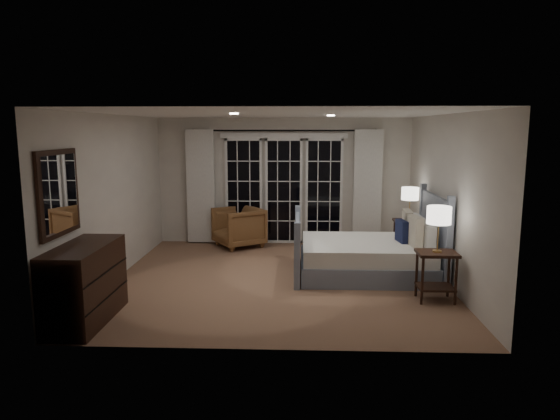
{
  "coord_description": "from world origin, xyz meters",
  "views": [
    {
      "loc": [
        0.32,
        -7.41,
        2.29
      ],
      "look_at": [
        0.02,
        0.15,
        1.05
      ],
      "focal_mm": 32.0,
      "sensor_mm": 36.0,
      "label": 1
    }
  ],
  "objects_px": {
    "armchair": "(239,227)",
    "dresser": "(85,284)",
    "bed": "(369,255)",
    "lamp_left": "(439,216)",
    "nightstand_right": "(408,233)",
    "lamp_right": "(410,194)",
    "nightstand_left": "(436,268)"
  },
  "relations": [
    {
      "from": "nightstand_right",
      "to": "lamp_left",
      "type": "relative_size",
      "value": 1.11
    },
    {
      "from": "nightstand_right",
      "to": "armchair",
      "type": "distance_m",
      "value": 3.22
    },
    {
      "from": "nightstand_left",
      "to": "dresser",
      "type": "xyz_separation_m",
      "value": [
        -4.38,
        -0.9,
        0.02
      ]
    },
    {
      "from": "lamp_right",
      "to": "armchair",
      "type": "relative_size",
      "value": 0.69
    },
    {
      "from": "lamp_left",
      "to": "nightstand_left",
      "type": "bearing_deg",
      "value": 153.43
    },
    {
      "from": "nightstand_left",
      "to": "armchair",
      "type": "distance_m",
      "value": 4.25
    },
    {
      "from": "nightstand_left",
      "to": "nightstand_right",
      "type": "xyz_separation_m",
      "value": [
        0.13,
        2.32,
        0.0
      ]
    },
    {
      "from": "nightstand_right",
      "to": "dresser",
      "type": "relative_size",
      "value": 0.51
    },
    {
      "from": "nightstand_right",
      "to": "lamp_right",
      "type": "xyz_separation_m",
      "value": [
        0.0,
        0.0,
        0.7
      ]
    },
    {
      "from": "nightstand_right",
      "to": "armchair",
      "type": "bearing_deg",
      "value": 167.86
    },
    {
      "from": "lamp_right",
      "to": "dresser",
      "type": "bearing_deg",
      "value": -144.39
    },
    {
      "from": "nightstand_right",
      "to": "lamp_left",
      "type": "bearing_deg",
      "value": -93.1
    },
    {
      "from": "nightstand_left",
      "to": "lamp_left",
      "type": "bearing_deg",
      "value": -26.57
    },
    {
      "from": "lamp_left",
      "to": "armchair",
      "type": "bearing_deg",
      "value": 135.21
    },
    {
      "from": "armchair",
      "to": "lamp_right",
      "type": "bearing_deg",
      "value": 44.81
    },
    {
      "from": "lamp_left",
      "to": "armchair",
      "type": "xyz_separation_m",
      "value": [
        -3.02,
        3.0,
        -0.77
      ]
    },
    {
      "from": "lamp_left",
      "to": "lamp_right",
      "type": "distance_m",
      "value": 2.32
    },
    {
      "from": "nightstand_right",
      "to": "dresser",
      "type": "xyz_separation_m",
      "value": [
        -4.5,
        -3.22,
        0.02
      ]
    },
    {
      "from": "nightstand_right",
      "to": "lamp_right",
      "type": "distance_m",
      "value": 0.7
    },
    {
      "from": "bed",
      "to": "lamp_left",
      "type": "xyz_separation_m",
      "value": [
        0.73,
        -1.17,
        0.84
      ]
    },
    {
      "from": "nightstand_left",
      "to": "nightstand_right",
      "type": "height_order",
      "value": "nightstand_right"
    },
    {
      "from": "lamp_left",
      "to": "armchair",
      "type": "distance_m",
      "value": 4.32
    },
    {
      "from": "nightstand_left",
      "to": "armchair",
      "type": "bearing_deg",
      "value": 135.21
    },
    {
      "from": "bed",
      "to": "armchair",
      "type": "relative_size",
      "value": 2.58
    },
    {
      "from": "lamp_left",
      "to": "lamp_right",
      "type": "height_order",
      "value": "lamp_left"
    },
    {
      "from": "nightstand_right",
      "to": "armchair",
      "type": "relative_size",
      "value": 0.8
    },
    {
      "from": "nightstand_left",
      "to": "armchair",
      "type": "relative_size",
      "value": 0.79
    },
    {
      "from": "armchair",
      "to": "dresser",
      "type": "bearing_deg",
      "value": -52.26
    },
    {
      "from": "lamp_right",
      "to": "armchair",
      "type": "height_order",
      "value": "lamp_right"
    },
    {
      "from": "bed",
      "to": "lamp_right",
      "type": "relative_size",
      "value": 3.73
    },
    {
      "from": "nightstand_right",
      "to": "lamp_left",
      "type": "height_order",
      "value": "lamp_left"
    },
    {
      "from": "armchair",
      "to": "bed",
      "type": "bearing_deg",
      "value": 18.34
    }
  ]
}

